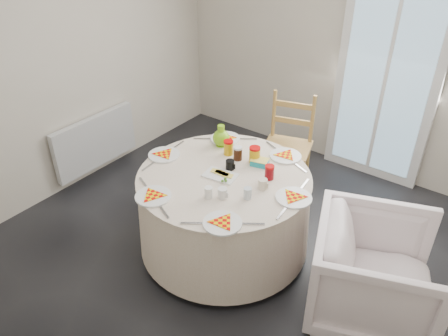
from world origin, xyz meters
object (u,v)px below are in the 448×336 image
Objects in this scene: armchair at (375,272)px; green_pitcher at (221,131)px; table at (224,212)px; wooden_chair at (287,149)px; radiator at (96,142)px.

green_pitcher is at bearing 58.75° from armchair.
wooden_chair reaches higher than table.
green_pitcher reaches higher than table.
green_pitcher is (-0.28, -0.69, 0.40)m from wooden_chair.
armchair is at bearing 2.98° from table.
green_pitcher reaches higher than radiator.
green_pitcher is (-1.55, 0.30, 0.48)m from armchair.
armchair is at bearing -1.39° from radiator.
wooden_chair is at bearing 27.53° from radiator.
wooden_chair reaches higher than armchair.
table is (1.78, -0.14, -0.01)m from radiator.
table is at bearing -70.92° from green_pitcher.
table is 1.25m from armchair.
table reaches higher than radiator.
armchair is (1.24, 0.06, 0.02)m from table.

